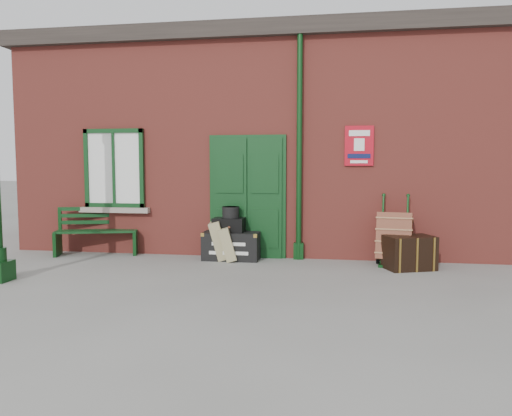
% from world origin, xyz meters
% --- Properties ---
extents(ground, '(80.00, 80.00, 0.00)m').
position_xyz_m(ground, '(0.00, 0.00, 0.00)').
color(ground, gray).
rests_on(ground, ground).
extents(station_building, '(10.30, 4.30, 4.36)m').
position_xyz_m(station_building, '(-0.00, 3.49, 2.16)').
color(station_building, '#A53F35').
rests_on(station_building, ground).
extents(bench, '(1.58, 0.87, 0.94)m').
position_xyz_m(bench, '(-3.21, 1.32, 0.47)').
color(bench, '#0E3515').
rests_on(bench, ground).
extents(houdini_trunk, '(1.01, 0.56, 0.51)m').
position_xyz_m(houdini_trunk, '(-0.55, 1.23, 0.25)').
color(houdini_trunk, black).
rests_on(houdini_trunk, ground).
extents(strongbox, '(0.56, 0.41, 0.25)m').
position_xyz_m(strongbox, '(-0.60, 1.23, 0.63)').
color(strongbox, black).
rests_on(strongbox, houdini_trunk).
extents(hatbox, '(0.31, 0.31, 0.20)m').
position_xyz_m(hatbox, '(-0.57, 1.25, 0.86)').
color(hatbox, black).
rests_on(hatbox, strongbox).
extents(suitcase_back, '(0.44, 0.54, 0.72)m').
position_xyz_m(suitcase_back, '(-0.76, 1.18, 0.36)').
color(suitcase_back, tan).
rests_on(suitcase_back, ground).
extents(suitcase_front, '(0.39, 0.49, 0.62)m').
position_xyz_m(suitcase_front, '(-0.58, 1.08, 0.31)').
color(suitcase_front, tan).
rests_on(suitcase_front, ground).
extents(porter_trolley, '(0.67, 0.71, 1.19)m').
position_xyz_m(porter_trolley, '(2.30, 1.17, 0.46)').
color(porter_trolley, '#0D3513').
rests_on(porter_trolley, ground).
extents(dark_trunk, '(0.89, 0.74, 0.55)m').
position_xyz_m(dark_trunk, '(2.52, 0.86, 0.28)').
color(dark_trunk, black).
rests_on(dark_trunk, ground).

